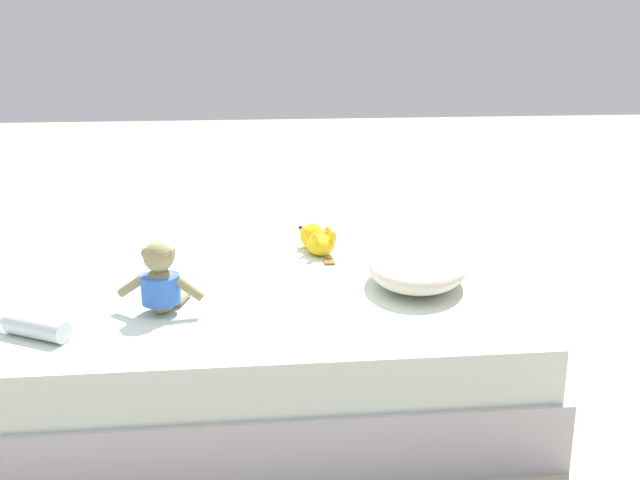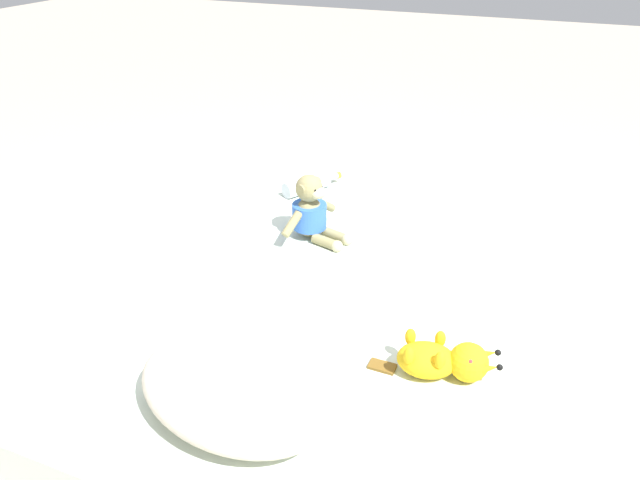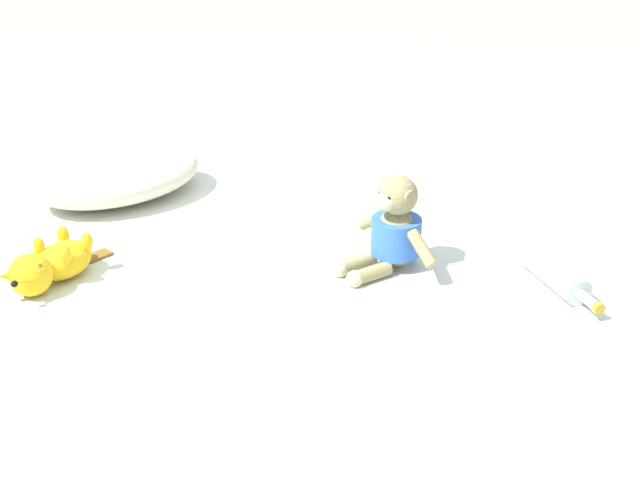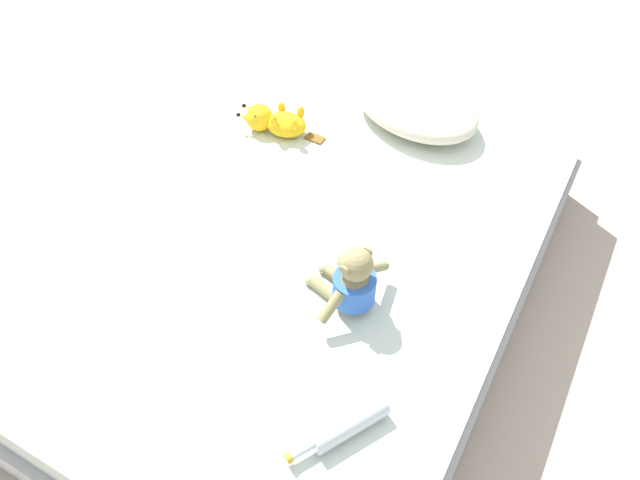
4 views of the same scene
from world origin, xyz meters
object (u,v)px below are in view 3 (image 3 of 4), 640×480
bed (276,342)px  glass_bottle (556,274)px  plush_yellow_creature (50,265)px  plush_monkey (393,231)px  pillow (117,175)px

bed → glass_bottle: 0.70m
bed → plush_yellow_creature: bearing=136.2°
bed → plush_monkey: plush_monkey is taller
plush_yellow_creature → bed: bearing=-43.8°
bed → plush_monkey: (0.22, -0.19, 0.29)m
plush_yellow_creature → plush_monkey: bearing=-42.9°
bed → glass_bottle: (0.38, -0.54, 0.23)m
bed → plush_yellow_creature: plush_yellow_creature is taller
bed → pillow: pillow is taller
plush_monkey → pillow: bearing=101.3°
pillow → glass_bottle: pillow is taller
glass_bottle → bed: bearing=125.4°
bed → pillow: (0.05, 0.67, 0.26)m
plush_monkey → plush_yellow_creature: size_ratio=0.87×
plush_monkey → glass_bottle: 0.39m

